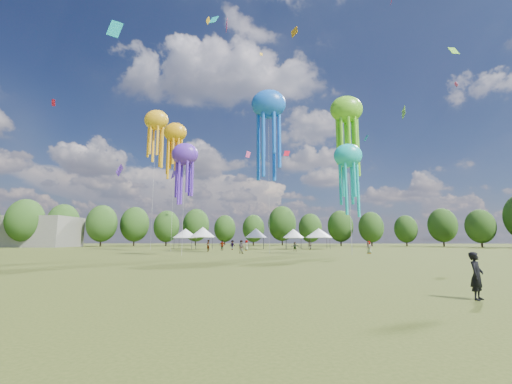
{
  "coord_description": "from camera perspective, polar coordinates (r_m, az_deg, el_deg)",
  "views": [
    {
      "loc": [
        1.28,
        -12.4,
        1.97
      ],
      "look_at": [
        -0.03,
        15.0,
        6.0
      ],
      "focal_mm": 22.74,
      "sensor_mm": 36.0,
      "label": 1
    }
  ],
  "objects": [
    {
      "name": "festival_tents",
      "position": [
        68.44,
        -0.79,
        -7.22
      ],
      "size": [
        33.8,
        10.42,
        4.46
      ],
      "color": "#47474C",
      "rests_on": "ground"
    },
    {
      "name": "ground",
      "position": [
        12.63,
        -3.27,
        -17.33
      ],
      "size": [
        300.0,
        300.0,
        0.0
      ],
      "primitive_type": "plane",
      "color": "#384416",
      "rests_on": "ground"
    },
    {
      "name": "observer_main",
      "position": [
        13.33,
        34.31,
        -12.07
      ],
      "size": [
        0.67,
        0.66,
        1.56
      ],
      "primitive_type": "imported",
      "rotation": [
        0.0,
        0.0,
        0.75
      ],
      "color": "black",
      "rests_on": "ground"
    },
    {
      "name": "treeline",
      "position": [
        75.23,
        -1.2,
        -4.86
      ],
      "size": [
        201.57,
        95.24,
        13.43
      ],
      "color": "#38281C",
      "rests_on": "ground"
    },
    {
      "name": "small_kites",
      "position": [
        59.38,
        0.49,
        20.04
      ],
      "size": [
        68.84,
        59.11,
        45.52
      ],
      "color": "#F6A40F",
      "rests_on": "ground"
    },
    {
      "name": "show_kites",
      "position": [
        54.76,
        1.49,
        10.32
      ],
      "size": [
        41.46,
        22.99,
        27.74
      ],
      "color": "#F6A40F",
      "rests_on": "ground"
    },
    {
      "name": "spectator_near",
      "position": [
        46.7,
        -2.63,
        -9.61
      ],
      "size": [
        1.14,
        1.06,
        1.87
      ],
      "primitive_type": "imported",
      "rotation": [
        0.0,
        0.0,
        2.63
      ],
      "color": "gray",
      "rests_on": "ground"
    },
    {
      "name": "spectators_far",
      "position": [
        58.7,
        1.78,
        -9.4
      ],
      "size": [
        25.09,
        18.16,
        1.91
      ],
      "color": "gray",
      "rests_on": "ground"
    }
  ]
}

